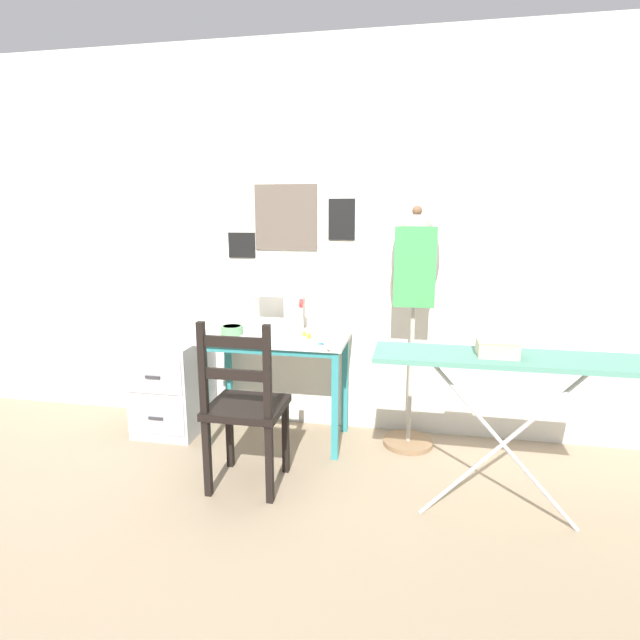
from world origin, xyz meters
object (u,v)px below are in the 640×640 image
at_px(thread_spool_mid_table, 309,336).
at_px(filing_cabinet, 173,385).
at_px(thread_spool_near_machine, 304,334).
at_px(fabric_bowl, 232,330).
at_px(storage_box, 497,347).
at_px(wooden_chair, 245,408).
at_px(scissors, 323,345).
at_px(dress_form, 415,279).
at_px(sewing_machine, 279,310).
at_px(ironing_board, 509,366).

distance_m(thread_spool_mid_table, filing_cabinet, 1.06).
height_order(thread_spool_near_machine, filing_cabinet, thread_spool_near_machine).
height_order(fabric_bowl, thread_spool_mid_table, fabric_bowl).
height_order(thread_spool_mid_table, storage_box, storage_box).
distance_m(thread_spool_mid_table, wooden_chair, 0.66).
xyz_separation_m(scissors, filing_cabinet, (-1.09, 0.20, -0.39)).
bearing_deg(storage_box, fabric_bowl, 156.78).
bearing_deg(dress_form, fabric_bowl, -175.50).
distance_m(sewing_machine, dress_form, 0.89).
bearing_deg(sewing_machine, filing_cabinet, -174.67).
distance_m(fabric_bowl, thread_spool_near_machine, 0.47).
distance_m(sewing_machine, storage_box, 1.46).
bearing_deg(thread_spool_near_machine, ironing_board, -31.93).
height_order(ironing_board, storage_box, storage_box).
bearing_deg(thread_spool_near_machine, wooden_chair, -106.66).
bearing_deg(storage_box, wooden_chair, 176.66).
bearing_deg(thread_spool_mid_table, thread_spool_near_machine, 126.51).
relative_size(wooden_chair, dress_form, 0.63).
relative_size(thread_spool_near_machine, dress_form, 0.02).
distance_m(scissors, filing_cabinet, 1.18).
bearing_deg(sewing_machine, fabric_bowl, -158.74).
height_order(scissors, dress_form, dress_form).
height_order(sewing_machine, filing_cabinet, sewing_machine).
height_order(sewing_machine, fabric_bowl, sewing_machine).
distance_m(thread_spool_near_machine, filing_cabinet, 1.02).
distance_m(wooden_chair, ironing_board, 1.35).
height_order(sewing_machine, thread_spool_near_machine, sewing_machine).
height_order(wooden_chair, storage_box, wooden_chair).
distance_m(fabric_bowl, filing_cabinet, 0.62).
distance_m(wooden_chair, storage_box, 1.32).
bearing_deg(thread_spool_mid_table, sewing_machine, 149.56).
height_order(sewing_machine, wooden_chair, sewing_machine).
relative_size(thread_spool_near_machine, filing_cabinet, 0.05).
bearing_deg(dress_form, sewing_machine, 178.56).
bearing_deg(dress_form, thread_spool_mid_table, -169.91).
bearing_deg(wooden_chair, thread_spool_mid_table, 67.84).
distance_m(sewing_machine, ironing_board, 1.52).
bearing_deg(dress_form, thread_spool_near_machine, -175.44).
bearing_deg(wooden_chair, scissors, 50.65).
relative_size(sewing_machine, filing_cabinet, 0.54).
distance_m(filing_cabinet, ironing_board, 2.22).
bearing_deg(storage_box, scissors, 151.13).
bearing_deg(ironing_board, filing_cabinet, 161.07).
bearing_deg(filing_cabinet, storage_box, -19.34).
bearing_deg(thread_spool_near_machine, dress_form, 4.56).
height_order(filing_cabinet, storage_box, storage_box).
height_order(scissors, thread_spool_near_machine, thread_spool_near_machine).
distance_m(sewing_machine, filing_cabinet, 0.92).
xyz_separation_m(fabric_bowl, filing_cabinet, (-0.46, 0.04, -0.42)).
height_order(sewing_machine, ironing_board, sewing_machine).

